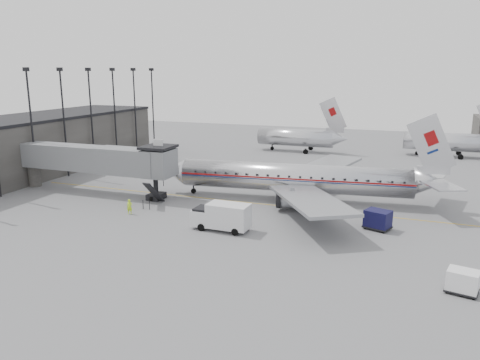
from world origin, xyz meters
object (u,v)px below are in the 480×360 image
(baggage_cart_navy, at_px, (378,219))
(ramp_worker, at_px, (130,207))
(service_van, at_px, (222,216))
(airliner, at_px, (300,178))
(baggage_cart_white, at_px, (463,281))

(baggage_cart_navy, relative_size, ramp_worker, 1.79)
(service_van, distance_m, ramp_worker, 11.16)
(airliner, xyz_separation_m, service_van, (-4.50, -12.82, -1.28))
(baggage_cart_navy, bearing_deg, airliner, 161.59)
(baggage_cart_navy, distance_m, ramp_worker, 25.37)
(baggage_cart_navy, distance_m, baggage_cart_white, 13.34)
(service_van, bearing_deg, baggage_cart_navy, 22.54)
(airliner, bearing_deg, baggage_cart_white, -56.73)
(baggage_cart_white, bearing_deg, service_van, 175.77)
(ramp_worker, bearing_deg, baggage_cart_navy, -11.03)
(baggage_cart_white, bearing_deg, airliner, 142.69)
(airliner, relative_size, baggage_cart_white, 13.96)
(airliner, height_order, baggage_cart_white, airliner)
(airliner, height_order, baggage_cart_navy, airliner)
(service_van, height_order, baggage_cart_white, service_van)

